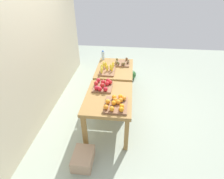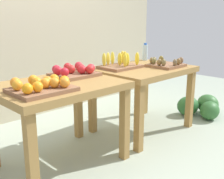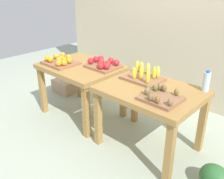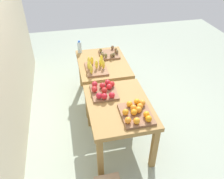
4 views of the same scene
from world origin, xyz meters
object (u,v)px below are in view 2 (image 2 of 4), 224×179
banana_crate (120,64)px  kiwi_bin (165,64)px  display_table_right (143,77)px  orange_bin (42,86)px  watermelon_pile (201,106)px  water_bottle (145,52)px  display_table_left (59,95)px  apple_bin (74,71)px

banana_crate → kiwi_bin: banana_crate is taller
display_table_right → orange_bin: 1.38m
display_table_right → kiwi_bin: kiwi_bin is taller
orange_bin → watermelon_pile: bearing=-2.6°
display_table_right → water_bottle: 0.58m
display_table_left → water_bottle: water_bottle is taller
watermelon_pile → kiwi_bin: bearing=171.9°
orange_bin → apple_bin: bearing=29.4°
water_bottle → display_table_right: bearing=-142.8°
display_table_right → apple_bin: apple_bin is taller
display_table_left → banana_crate: banana_crate is taller
banana_crate → apple_bin: bearing=-179.3°
water_bottle → watermelon_pile: (0.49, -0.58, -0.71)m
display_table_left → water_bottle: (1.55, 0.33, 0.21)m
kiwi_bin → orange_bin: bearing=179.9°
watermelon_pile → apple_bin: bearing=167.4°
water_bottle → watermelon_pile: bearing=-50.0°
orange_bin → apple_bin: apple_bin is taller
kiwi_bin → apple_bin: bearing=164.3°
watermelon_pile → orange_bin: bearing=177.4°
apple_bin → water_bottle: water_bottle is taller
display_table_right → banana_crate: 0.30m
display_table_left → banana_crate: size_ratio=2.36×
banana_crate → watermelon_pile: 1.37m
banana_crate → display_table_right: bearing=-35.0°
banana_crate → watermelon_pile: banana_crate is taller
kiwi_bin → water_bottle: size_ratio=1.63×
orange_bin → water_bottle: bearing=15.0°
water_bottle → banana_crate: bearing=-164.3°
watermelon_pile → display_table_left: bearing=172.9°
display_table_left → kiwi_bin: bearing=-6.6°
display_table_right → water_bottle: bearing=37.2°
display_table_left → orange_bin: 0.32m
display_table_right → apple_bin: size_ratio=2.48×
banana_crate → watermelon_pile: (1.14, -0.40, -0.65)m
orange_bin → watermelon_pile: 2.38m
apple_bin → watermelon_pile: (1.77, -0.40, -0.65)m
apple_bin → display_table_right: bearing=-9.5°
orange_bin → banana_crate: 1.19m
display_table_left → kiwi_bin: (1.32, -0.15, 0.14)m
kiwi_bin → banana_crate: bearing=144.0°
display_table_right → water_bottle: water_bottle is taller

